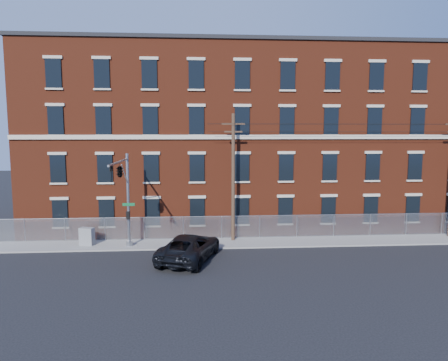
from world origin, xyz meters
name	(u,v)px	position (x,y,z in m)	size (l,w,h in m)	color
ground	(211,264)	(0.00, 0.00, 0.00)	(140.00, 140.00, 0.00)	black
sidewalk	(358,240)	(12.00, 5.00, 0.06)	(65.00, 3.00, 0.12)	gray
mill_building	(326,138)	(12.00, 13.93, 8.15)	(55.30, 14.32, 16.30)	#622310
chain_link_fence	(352,225)	(12.00, 6.30, 1.06)	(59.06, 0.06, 1.85)	#A5A8AD
traffic_signal_mast	(122,180)	(-6.00, 2.18, 5.39)	(0.90, 6.75, 7.00)	#9EA0A5
utility_pole_near	(233,175)	(2.00, 5.60, 5.34)	(1.80, 0.28, 10.00)	#4B3525
pickup_truck	(189,247)	(-1.40, 1.11, 0.89)	(2.96, 6.41, 1.78)	black
utility_cabinet	(87,236)	(-9.25, 4.92, 0.79)	(1.07, 0.54, 1.34)	slate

